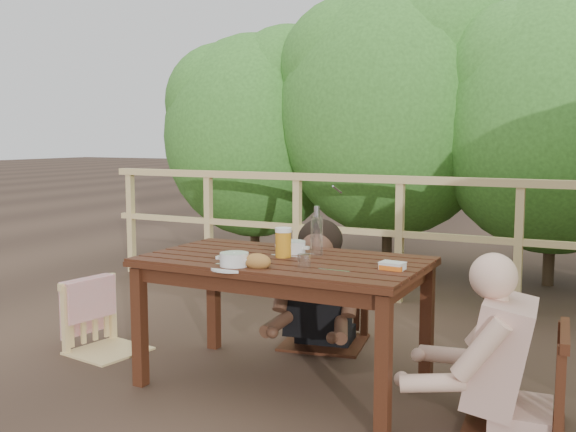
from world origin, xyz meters
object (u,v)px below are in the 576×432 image
at_px(soup_far, 292,248).
at_px(tumbler, 304,262).
at_px(chair_right, 518,331).
at_px(bottle, 317,232).
at_px(chair_far, 325,266).
at_px(beer_glass, 283,244).
at_px(woman, 326,247).
at_px(bread_roll, 258,262).
at_px(butter_tub, 392,267).
at_px(soup_near, 234,261).
at_px(table, 284,323).
at_px(diner_right, 527,287).
at_px(chair_left, 106,286).

height_order(soup_far, tumbler, soup_far).
distance_m(chair_right, bottle, 1.13).
relative_size(chair_far, beer_glass, 6.00).
distance_m(chair_far, woman, 0.12).
relative_size(bread_roll, butter_tub, 1.18).
distance_m(beer_glass, butter_tub, 0.62).
xyz_separation_m(chair_right, beer_glass, (-1.19, 0.02, 0.30)).
distance_m(soup_near, beer_glass, 0.34).
xyz_separation_m(table, butter_tub, (0.60, -0.04, 0.36)).
xyz_separation_m(bottle, tumbler, (0.08, -0.33, -0.10)).
bearing_deg(chair_far, tumbler, -82.10).
xyz_separation_m(diner_right, soup_near, (-1.32, -0.31, 0.06)).
height_order(woman, soup_far, woman).
relative_size(table, tumbler, 19.04).
bearing_deg(beer_glass, butter_tub, -5.41).
xyz_separation_m(soup_far, butter_tub, (0.63, -0.19, -0.01)).
bearing_deg(chair_right, chair_left, -94.33).
bearing_deg(soup_far, soup_near, -101.13).
height_order(table, diner_right, diner_right).
distance_m(chair_right, bread_roll, 1.24).
bearing_deg(tumbler, butter_tub, 18.85).
bearing_deg(diner_right, table, 85.37).
relative_size(soup_near, soup_far, 1.00).
bearing_deg(chair_left, bottle, -74.05).
bearing_deg(soup_near, woman, 88.89).
height_order(soup_near, bread_roll, bread_roll).
bearing_deg(chair_far, diner_right, -39.78).
height_order(woman, tumbler, woman).
relative_size(soup_near, beer_glass, 1.41).
height_order(woman, beer_glass, woman).
bearing_deg(chair_right, table, -94.63).
relative_size(chair_right, beer_glass, 5.35).
height_order(bread_roll, butter_tub, bread_roll).
relative_size(chair_far, soup_near, 4.25).
bearing_deg(beer_glass, chair_right, -0.92).
height_order(beer_glass, tumbler, beer_glass).
distance_m(woman, bread_roll, 1.06).
relative_size(table, beer_glass, 8.60).
relative_size(table, soup_near, 6.09).
xyz_separation_m(woman, beer_glass, (0.08, -0.75, 0.14)).
bearing_deg(woman, soup_far, 86.49).
distance_m(table, woman, 0.82).
distance_m(chair_left, chair_far, 1.35).
bearing_deg(diner_right, bread_roll, 98.54).
distance_m(chair_left, bottle, 1.39).
bearing_deg(tumbler, table, 138.84).
xyz_separation_m(chair_left, woman, (1.11, 0.78, 0.21)).
bearing_deg(soup_far, tumbler, -55.13).
bearing_deg(beer_glass, chair_left, -178.74).
bearing_deg(woman, bread_roll, 85.30).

